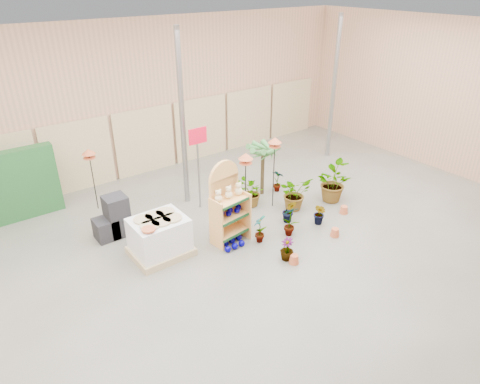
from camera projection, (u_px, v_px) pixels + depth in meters
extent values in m
cube|color=#5D5B52|center=(270.00, 265.00, 9.19)|extent=(15.00, 12.00, 0.10)
cube|color=white|center=(279.00, 40.00, 7.09)|extent=(15.00, 12.00, 0.10)
cube|color=tan|center=(139.00, 100.00, 12.46)|extent=(15.00, 0.10, 4.50)
cube|color=tan|center=(476.00, 103.00, 12.15)|extent=(0.10, 12.00, 4.50)
cylinder|color=gray|center=(334.00, 89.00, 13.56)|extent=(0.14, 0.14, 4.50)
cylinder|color=gray|center=(182.00, 121.00, 10.64)|extent=(0.14, 0.14, 4.50)
cube|color=tan|center=(0.00, 174.00, 10.81)|extent=(1.90, 0.06, 2.00)
cube|color=tan|center=(79.00, 156.00, 11.87)|extent=(1.90, 0.06, 2.00)
cube|color=tan|center=(145.00, 141.00, 12.94)|extent=(1.90, 0.06, 2.00)
cube|color=tan|center=(201.00, 128.00, 14.00)|extent=(1.90, 0.06, 2.00)
cube|color=tan|center=(249.00, 117.00, 15.06)|extent=(1.90, 0.06, 2.00)
cube|color=tan|center=(291.00, 108.00, 16.12)|extent=(1.90, 0.06, 2.00)
cube|color=#DF9E53|center=(224.00, 208.00, 9.73)|extent=(0.82, 0.17, 1.54)
cylinder|color=#DF9E53|center=(224.00, 178.00, 9.38)|extent=(0.82, 0.17, 0.81)
cube|color=#DF9E53|center=(231.00, 231.00, 9.79)|extent=(0.83, 0.55, 0.04)
cube|color=#0F3819|center=(236.00, 235.00, 9.63)|extent=(0.77, 0.12, 0.05)
cube|color=#DF9E53|center=(230.00, 216.00, 9.61)|extent=(0.83, 0.55, 0.04)
cube|color=#0F3819|center=(236.00, 220.00, 9.44)|extent=(0.77, 0.12, 0.05)
cube|color=#DF9E53|center=(230.00, 200.00, 9.42)|extent=(0.83, 0.55, 0.04)
cube|color=#0F3819|center=(236.00, 204.00, 9.26)|extent=(0.77, 0.12, 0.05)
cube|color=#DF9E53|center=(216.00, 225.00, 9.44)|extent=(0.09, 0.45, 1.18)
cube|color=#DF9E53|center=(244.00, 214.00, 9.85)|extent=(0.09, 0.45, 1.18)
sphere|color=beige|center=(218.00, 198.00, 9.27)|extent=(0.16, 0.16, 0.16)
sphere|color=beige|center=(218.00, 193.00, 9.21)|extent=(0.13, 0.13, 0.13)
sphere|color=beige|center=(229.00, 195.00, 9.41)|extent=(0.17, 0.17, 0.17)
sphere|color=beige|center=(229.00, 189.00, 9.35)|extent=(0.13, 0.13, 0.13)
sphere|color=beige|center=(239.00, 191.00, 9.55)|extent=(0.18, 0.18, 0.18)
sphere|color=beige|center=(239.00, 185.00, 9.49)|extent=(0.13, 0.13, 0.13)
sphere|color=#030074|center=(220.00, 217.00, 9.40)|extent=(0.14, 0.14, 0.14)
sphere|color=#030074|center=(222.00, 213.00, 9.54)|extent=(0.14, 0.14, 0.14)
sphere|color=#030074|center=(229.00, 213.00, 9.52)|extent=(0.14, 0.14, 0.14)
sphere|color=#030074|center=(230.00, 210.00, 9.66)|extent=(0.14, 0.14, 0.14)
sphere|color=#030074|center=(237.00, 210.00, 9.65)|extent=(0.14, 0.14, 0.14)
sphere|color=#030074|center=(238.00, 207.00, 9.78)|extent=(0.14, 0.14, 0.14)
sphere|color=#030074|center=(228.00, 249.00, 9.49)|extent=(0.15, 0.15, 0.15)
sphere|color=#030074|center=(225.00, 243.00, 9.71)|extent=(0.15, 0.15, 0.15)
sphere|color=#030074|center=(235.00, 246.00, 9.59)|extent=(0.15, 0.15, 0.15)
sphere|color=#030074|center=(232.00, 240.00, 9.81)|extent=(0.15, 0.15, 0.15)
sphere|color=#030074|center=(242.00, 243.00, 9.69)|extent=(0.15, 0.15, 0.15)
sphere|color=#030074|center=(239.00, 237.00, 9.92)|extent=(0.15, 0.15, 0.15)
cube|color=tan|center=(161.00, 251.00, 9.43)|extent=(1.25, 1.05, 0.16)
cube|color=white|center=(159.00, 234.00, 9.23)|extent=(1.15, 0.94, 0.73)
cylinder|color=tan|center=(150.00, 226.00, 8.80)|extent=(0.42, 0.42, 0.04)
cylinder|color=tan|center=(161.00, 222.00, 8.94)|extent=(0.42, 0.42, 0.04)
cylinder|color=tan|center=(172.00, 218.00, 9.08)|extent=(0.42, 0.42, 0.04)
cylinder|color=tan|center=(143.00, 219.00, 9.03)|extent=(0.42, 0.42, 0.04)
cylinder|color=tan|center=(154.00, 216.00, 9.16)|extent=(0.42, 0.42, 0.04)
cylinder|color=tan|center=(165.00, 212.00, 9.30)|extent=(0.42, 0.42, 0.04)
cube|color=black|center=(118.00, 225.00, 10.08)|extent=(0.50, 0.50, 0.50)
cube|color=black|center=(116.00, 206.00, 9.85)|extent=(0.50, 0.50, 0.50)
cube|color=black|center=(106.00, 229.00, 9.92)|extent=(0.50, 0.50, 0.50)
cube|color=#1F5626|center=(16.00, 186.00, 10.45)|extent=(2.00, 0.30, 1.80)
cylinder|color=gray|center=(199.00, 169.00, 10.86)|extent=(0.05, 0.05, 2.20)
cube|color=red|center=(198.00, 136.00, 10.42)|extent=(0.50, 0.03, 0.40)
cylinder|color=black|center=(245.00, 196.00, 10.08)|extent=(0.02, 0.02, 1.70)
cylinder|color=#C45B34|center=(246.00, 163.00, 9.69)|extent=(0.30, 0.30, 0.02)
cone|color=#C45B34|center=(246.00, 156.00, 9.62)|extent=(0.34, 0.34, 0.14)
cylinder|color=black|center=(274.00, 177.00, 11.03)|extent=(0.02, 0.02, 1.69)
cylinder|color=#C45B34|center=(275.00, 146.00, 10.64)|extent=(0.30, 0.30, 0.02)
cone|color=#C45B34|center=(275.00, 140.00, 10.56)|extent=(0.34, 0.34, 0.14)
cylinder|color=black|center=(94.00, 184.00, 10.96)|extent=(0.02, 0.02, 1.44)
cylinder|color=#C45B34|center=(90.00, 158.00, 10.63)|extent=(0.30, 0.30, 0.02)
cone|color=#C45B34|center=(88.00, 151.00, 10.56)|extent=(0.34, 0.34, 0.14)
cylinder|color=#3C301A|center=(262.00, 174.00, 11.77)|extent=(0.10, 0.10, 1.23)
imported|color=#3F843D|center=(260.00, 228.00, 9.75)|extent=(0.45, 0.42, 0.70)
imported|color=#3F843D|center=(289.00, 211.00, 10.54)|extent=(0.44, 0.43, 0.62)
imported|color=#3F843D|center=(295.00, 193.00, 11.08)|extent=(0.87, 0.77, 0.91)
imported|color=#3F843D|center=(278.00, 180.00, 12.03)|extent=(0.33, 0.40, 0.67)
imported|color=#3F843D|center=(251.00, 193.00, 11.23)|extent=(0.85, 0.79, 0.78)
imported|color=#3F843D|center=(287.00, 249.00, 9.17)|extent=(0.30, 0.30, 0.53)
imported|color=#3F843D|center=(290.00, 220.00, 9.99)|extent=(0.46, 0.35, 0.79)
imported|color=#3F843D|center=(320.00, 214.00, 10.44)|extent=(0.31, 0.36, 0.59)
imported|color=#3F843D|center=(331.00, 182.00, 11.48)|extent=(1.18, 1.24, 1.08)
imported|color=#3F843D|center=(227.00, 197.00, 11.18)|extent=(0.42, 0.42, 0.63)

